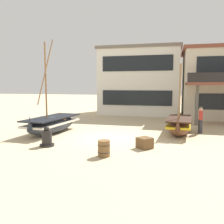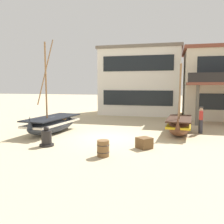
{
  "view_description": "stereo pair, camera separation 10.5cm",
  "coord_description": "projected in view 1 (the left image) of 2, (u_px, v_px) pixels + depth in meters",
  "views": [
    {
      "loc": [
        3.48,
        -13.04,
        3.03
      ],
      "look_at": [
        0.0,
        1.0,
        1.4
      ],
      "focal_mm": 38.15,
      "sensor_mm": 36.0,
      "label": 1
    },
    {
      "loc": [
        3.58,
        -13.01,
        3.03
      ],
      "look_at": [
        0.0,
        1.0,
        1.4
      ],
      "focal_mm": 38.15,
      "sensor_mm": 36.0,
      "label": 2
    }
  ],
  "objects": [
    {
      "name": "ground_plane",
      "position": [
        108.0,
        138.0,
        13.74
      ],
      "size": [
        120.0,
        120.0,
        0.0
      ],
      "primitive_type": "plane",
      "color": "#CCB78E"
    },
    {
      "name": "fishing_boat_near_left",
      "position": [
        179.0,
        125.0,
        14.73
      ],
      "size": [
        1.66,
        3.79,
        4.42
      ],
      "color": "brown",
      "rests_on": "ground"
    },
    {
      "name": "fishing_boat_centre_large",
      "position": [
        52.0,
        124.0,
        15.2
      ],
      "size": [
        2.13,
        4.64,
        5.88
      ],
      "color": "#2D333D",
      "rests_on": "ground"
    },
    {
      "name": "fisherman_by_hull",
      "position": [
        201.0,
        120.0,
        14.98
      ],
      "size": [
        0.26,
        0.37,
        1.68
      ],
      "color": "#33333D",
      "rests_on": "ground"
    },
    {
      "name": "capstan_winch",
      "position": [
        47.0,
        138.0,
        11.86
      ],
      "size": [
        0.72,
        0.72,
        1.01
      ],
      "color": "black",
      "rests_on": "ground"
    },
    {
      "name": "wooden_barrel",
      "position": [
        104.0,
        148.0,
        10.14
      ],
      "size": [
        0.56,
        0.56,
        0.7
      ],
      "color": "brown",
      "rests_on": "ground"
    },
    {
      "name": "cargo_crate",
      "position": [
        145.0,
        143.0,
        11.47
      ],
      "size": [
        0.89,
        0.89,
        0.53
      ],
      "primitive_type": "cube",
      "rotation": [
        0.0,
        0.0,
        0.82
      ],
      "color": "brown",
      "rests_on": "ground"
    },
    {
      "name": "harbor_building_main",
      "position": [
        140.0,
        81.0,
        25.61
      ],
      "size": [
        8.35,
        6.02,
        6.89
      ],
      "color": "white",
      "rests_on": "ground"
    }
  ]
}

